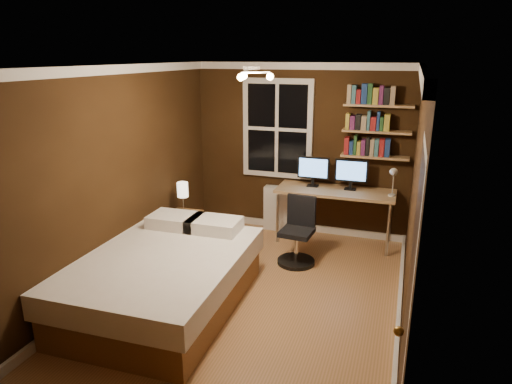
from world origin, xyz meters
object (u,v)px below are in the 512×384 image
(office_chair, at_px, (297,239))
(monitor_left, at_px, (313,172))
(radiator, at_px, (279,208))
(monitor_right, at_px, (351,175))
(desk, at_px, (335,194))
(desk_lamp, at_px, (393,182))
(nightstand, at_px, (185,230))
(bed, at_px, (165,279))
(bedside_lamp, at_px, (183,198))

(office_chair, bearing_deg, monitor_left, 95.34)
(radiator, bearing_deg, monitor_right, -6.75)
(desk, relative_size, desk_lamp, 3.74)
(radiator, relative_size, office_chair, 0.78)
(desk, distance_m, office_chair, 0.99)
(nightstand, height_order, desk_lamp, desk_lamp)
(bed, xyz_separation_m, desk, (1.42, 2.33, 0.41))
(bed, relative_size, nightstand, 4.31)
(monitor_left, bearing_deg, desk, -13.53)
(nightstand, distance_m, office_chair, 1.60)
(bed, bearing_deg, radiator, 76.50)
(monitor_right, bearing_deg, desk_lamp, -19.54)
(monitor_left, relative_size, monitor_right, 1.00)
(desk, relative_size, monitor_right, 3.62)
(nightstand, height_order, monitor_right, monitor_right)
(bed, bearing_deg, office_chair, 52.57)
(radiator, bearing_deg, desk_lamp, -11.36)
(bedside_lamp, bearing_deg, office_chair, 1.63)
(radiator, relative_size, desk, 0.42)
(desk_lamp, bearing_deg, office_chair, -146.87)
(bedside_lamp, bearing_deg, radiator, 45.88)
(nightstand, xyz_separation_m, bedside_lamp, (0.00, 0.00, 0.47))
(bedside_lamp, relative_size, radiator, 0.64)
(desk_lamp, bearing_deg, desk, 171.05)
(radiator, xyz_separation_m, desk_lamp, (1.64, -0.33, 0.66))
(desk, bearing_deg, office_chair, -111.64)
(bed, relative_size, bedside_lamp, 5.10)
(bedside_lamp, xyz_separation_m, radiator, (1.06, 1.09, -0.39))
(monitor_right, height_order, office_chair, monitor_right)
(radiator, relative_size, monitor_right, 1.51)
(radiator, bearing_deg, desk, -13.43)
(monitor_left, distance_m, desk_lamp, 1.13)
(monitor_left, bearing_deg, desk_lamp, -10.38)
(office_chair, bearing_deg, radiator, 122.14)
(bedside_lamp, bearing_deg, monitor_right, 24.39)
(radiator, distance_m, desk, 0.98)
(bed, distance_m, bedside_lamp, 1.59)
(nightstand, height_order, bedside_lamp, bedside_lamp)
(bed, xyz_separation_m, radiator, (0.55, 2.54, 0.03))
(bed, xyz_separation_m, monitor_left, (1.08, 2.41, 0.68))
(monitor_left, bearing_deg, bedside_lamp, -148.77)
(nightstand, bearing_deg, office_chair, 2.29)
(bed, distance_m, desk, 2.76)
(bed, height_order, desk_lamp, desk_lamp)
(bed, distance_m, desk_lamp, 3.19)
(bed, xyz_separation_m, office_chair, (1.09, 1.50, 0.00))
(desk_lamp, bearing_deg, bedside_lamp, -164.24)
(bed, distance_m, monitor_left, 2.73)
(nightstand, height_order, monitor_left, monitor_left)
(nightstand, height_order, office_chair, office_chair)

